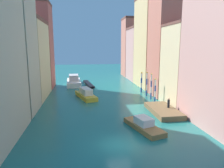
# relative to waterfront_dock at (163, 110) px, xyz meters

# --- Properties ---
(ground_plane) EXTENTS (154.00, 154.00, 0.00)m
(ground_plane) POSITION_rel_waterfront_dock_xyz_m (-8.56, 15.27, -0.37)
(ground_plane) COLOR #1E6B66
(building_left_1) EXTENTS (6.50, 7.38, 21.94)m
(building_left_1) POSITION_rel_waterfront_dock_xyz_m (-22.44, 3.57, 10.61)
(building_left_1) COLOR #BCB299
(building_left_1) RESTS_ON ground
(building_left_2) EXTENTS (6.50, 12.09, 15.34)m
(building_left_2) POSITION_rel_waterfront_dock_xyz_m (-22.44, 13.42, 7.31)
(building_left_2) COLOR beige
(building_left_2) RESTS_ON ground
(building_left_3) EXTENTS (6.50, 7.33, 20.39)m
(building_left_3) POSITION_rel_waterfront_dock_xyz_m (-22.44, 23.51, 9.83)
(building_left_3) COLOR #B25147
(building_left_3) RESTS_ON ground
(building_right_1) EXTENTS (6.50, 7.55, 13.90)m
(building_right_1) POSITION_rel_waterfront_dock_xyz_m (5.31, 3.78, 6.58)
(building_right_1) COLOR beige
(building_right_1) RESTS_ON ground
(building_right_2) EXTENTS (6.50, 7.60, 21.74)m
(building_right_2) POSITION_rel_waterfront_dock_xyz_m (5.31, 11.49, 10.51)
(building_right_2) COLOR #C6705B
(building_right_2) RESTS_ON ground
(building_right_3) EXTENTS (6.50, 11.56, 22.17)m
(building_right_3) POSITION_rel_waterfront_dock_xyz_m (5.31, 21.38, 10.72)
(building_right_3) COLOR #DBB77A
(building_right_3) RESTS_ON ground
(building_right_4) EXTENTS (6.50, 10.17, 15.86)m
(building_right_4) POSITION_rel_waterfront_dock_xyz_m (5.31, 32.15, 7.57)
(building_right_4) COLOR tan
(building_right_4) RESTS_ON ground
(building_right_5) EXTENTS (6.50, 7.95, 19.82)m
(building_right_5) POSITION_rel_waterfront_dock_xyz_m (5.31, 41.55, 9.55)
(building_right_5) COLOR #C6705B
(building_right_5) RESTS_ON ground
(waterfront_dock) EXTENTS (3.64, 7.73, 0.75)m
(waterfront_dock) POSITION_rel_waterfront_dock_xyz_m (0.00, 0.00, 0.00)
(waterfront_dock) COLOR brown
(waterfront_dock) RESTS_ON ground
(person_on_dock) EXTENTS (0.36, 0.36, 1.51)m
(person_on_dock) POSITION_rel_waterfront_dock_xyz_m (0.90, 0.17, 1.07)
(person_on_dock) COLOR black
(person_on_dock) RESTS_ON waterfront_dock
(mooring_pole_0) EXTENTS (0.29, 0.29, 4.48)m
(mooring_pole_0) POSITION_rel_waterfront_dock_xyz_m (0.82, 5.86, 1.91)
(mooring_pole_0) COLOR #1E479E
(mooring_pole_0) RESTS_ON ground
(mooring_pole_1) EXTENTS (0.28, 0.28, 5.02)m
(mooring_pole_1) POSITION_rel_waterfront_dock_xyz_m (1.02, 8.60, 2.18)
(mooring_pole_1) COLOR #1E479E
(mooring_pole_1) RESTS_ON ground
(mooring_pole_2) EXTENTS (0.29, 0.29, 5.03)m
(mooring_pole_2) POSITION_rel_waterfront_dock_xyz_m (0.91, 11.05, 2.19)
(mooring_pole_2) COLOR #1E479E
(mooring_pole_2) RESTS_ON ground
(mooring_pole_3) EXTENTS (0.37, 0.37, 4.57)m
(mooring_pole_3) POSITION_rel_waterfront_dock_xyz_m (0.88, 14.70, 1.97)
(mooring_pole_3) COLOR #1E479E
(mooring_pole_3) RESTS_ON ground
(vaporetto_white) EXTENTS (4.03, 10.33, 2.72)m
(vaporetto_white) POSITION_rel_waterfront_dock_xyz_m (-14.42, 26.16, 0.57)
(vaporetto_white) COLOR white
(vaporetto_white) RESTS_ON ground
(gondola_black) EXTENTS (2.69, 10.41, 0.52)m
(gondola_black) POSITION_rel_waterfront_dock_xyz_m (-10.53, 25.42, -0.12)
(gondola_black) COLOR black
(gondola_black) RESTS_ON ground
(motorboat_0) EXTENTS (4.40, 7.81, 1.99)m
(motorboat_0) POSITION_rel_waterfront_dock_xyz_m (-11.52, 11.15, 0.37)
(motorboat_0) COLOR gold
(motorboat_0) RESTS_ON ground
(motorboat_1) EXTENTS (3.85, 6.78, 1.51)m
(motorboat_1) POSITION_rel_waterfront_dock_xyz_m (-4.86, -5.65, 0.15)
(motorboat_1) COLOR olive
(motorboat_1) RESTS_ON ground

